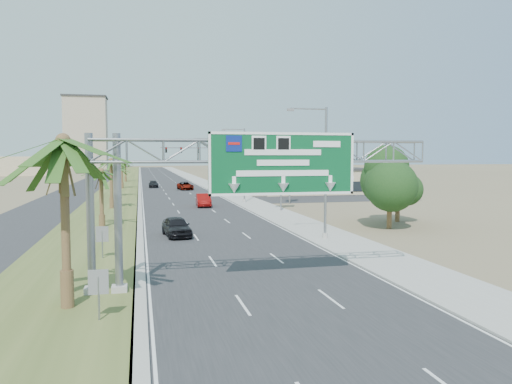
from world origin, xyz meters
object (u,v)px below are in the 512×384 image
object	(u,v)px
palm_near	(63,142)
pole_sign_red_far	(218,157)
car_far	(153,184)
pole_sign_blue	(290,166)
store_building	(312,181)
car_right_lane	(185,186)
pole_sign_red_near	(281,157)
car_left_lane	(177,227)
signal_mast	(207,164)
sign_gantry	(249,162)
car_mid_lane	(203,200)

from	to	relation	value
palm_near	pole_sign_red_far	bearing A→B (deg)	76.63
car_far	pole_sign_red_far	distance (m)	13.94
pole_sign_blue	store_building	bearing A→B (deg)	61.77
car_right_lane	pole_sign_red_near	world-z (taller)	pole_sign_red_near
car_left_lane	signal_mast	bearing A→B (deg)	72.67
car_far	signal_mast	bearing A→B (deg)	-59.56
signal_mast	car_left_lane	bearing A→B (deg)	-100.59
store_building	pole_sign_blue	size ratio (longest dim) A/B	2.60
pole_sign_red_near	car_far	bearing A→B (deg)	105.85
signal_mast	car_right_lane	world-z (taller)	signal_mast
store_building	pole_sign_blue	world-z (taller)	pole_sign_blue
pole_sign_red_near	sign_gantry	bearing A→B (deg)	-108.70
palm_near	car_right_lane	bearing A→B (deg)	81.08
palm_near	pole_sign_red_far	xyz separation A→B (m)	(18.20, 76.57, -0.87)
signal_mast	store_building	xyz separation A→B (m)	(16.83, -5.97, -2.85)
car_far	pole_sign_red_far	xyz separation A→B (m)	(12.58, -2.59, 5.41)
signal_mast	car_left_lane	xyz separation A→B (m)	(-8.61, -46.07, -4.07)
car_right_lane	car_left_lane	bearing A→B (deg)	-101.89
signal_mast	car_left_lane	size ratio (longest dim) A/B	2.24
sign_gantry	car_right_lane	bearing A→B (deg)	87.47
car_far	sign_gantry	bearing A→B (deg)	-87.65
sign_gantry	signal_mast	distance (m)	62.37
sign_gantry	car_right_lane	distance (m)	69.68
palm_near	car_mid_lane	world-z (taller)	palm_near
car_far	pole_sign_red_near	xyz separation A→B (m)	(13.08, -46.05, 5.54)
store_building	car_far	world-z (taller)	store_building
pole_sign_red_near	pole_sign_red_far	size ratio (longest dim) A/B	1.03
car_left_lane	car_mid_lane	size ratio (longest dim) A/B	0.95
car_mid_lane	pole_sign_red_far	distance (m)	37.33
palm_near	car_left_lane	world-z (taller)	palm_near
pole_sign_blue	sign_gantry	bearing A→B (deg)	-109.68
pole_sign_blue	car_right_lane	bearing A→B (deg)	110.08
palm_near	car_far	bearing A→B (deg)	85.94
store_building	car_mid_lane	size ratio (longest dim) A/B	3.71
pole_sign_red_near	signal_mast	bearing A→B (deg)	97.97
sign_gantry	signal_mast	xyz separation A→B (m)	(6.23, 62.05, -1.21)
car_left_lane	car_mid_lane	xyz separation A→B (m)	(4.94, 22.48, 0.02)
palm_near	car_left_lane	bearing A→B (deg)	72.16
car_mid_lane	pole_sign_red_near	size ratio (longest dim) A/B	0.61
pole_sign_blue	pole_sign_red_far	size ratio (longest dim) A/B	0.90
store_building	car_right_lane	bearing A→B (deg)	146.31
signal_mast	car_right_lane	bearing A→B (deg)	113.32
pole_sign_red_far	car_mid_lane	bearing A→B (deg)	-101.71
car_left_lane	pole_sign_red_near	size ratio (longest dim) A/B	0.58
signal_mast	pole_sign_red_far	bearing A→B (deg)	73.11
car_mid_lane	signal_mast	bearing A→B (deg)	84.19
palm_near	signal_mast	world-z (taller)	palm_near
car_mid_lane	pole_sign_red_far	world-z (taller)	pole_sign_red_far
car_left_lane	car_right_lane	distance (m)	53.71
palm_near	sign_gantry	bearing A→B (deg)	13.32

